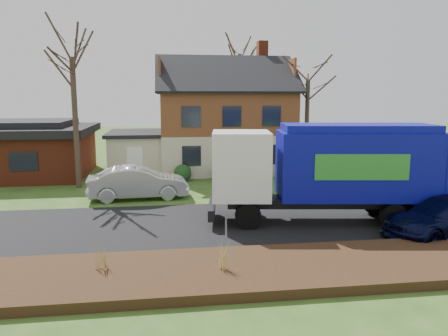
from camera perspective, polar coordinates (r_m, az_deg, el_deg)
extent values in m
plane|color=#2F4E1A|center=(18.31, -0.24, -7.37)|extent=(120.00, 120.00, 0.00)
cube|color=black|center=(18.31, -0.24, -7.34)|extent=(80.00, 7.00, 0.02)
cube|color=black|center=(13.33, 2.88, -13.25)|extent=(80.00, 3.50, 0.30)
cube|color=beige|center=(31.92, -0.04, 2.31)|extent=(9.00, 7.50, 2.70)
cube|color=#5D2B1A|center=(31.70, -0.04, 7.25)|extent=(9.00, 7.50, 2.80)
cube|color=maroon|center=(33.35, 5.01, 14.82)|extent=(0.70, 0.90, 1.60)
cube|color=beige|center=(31.19, -11.27, 1.87)|extent=(3.50, 5.50, 2.60)
cube|color=black|center=(31.04, -11.35, 4.47)|extent=(3.90, 5.90, 0.24)
cube|color=maroon|center=(32.12, -25.36, 1.54)|extent=(9.00, 7.50, 2.80)
cube|color=black|center=(31.96, -25.57, 4.47)|extent=(9.80, 8.20, 0.50)
cube|color=black|center=(31.93, -25.62, 5.27)|extent=(7.00, 6.00, 0.40)
cylinder|color=black|center=(17.57, 3.17, -6.30)|extent=(1.10, 0.50, 1.06)
cylinder|color=black|center=(19.64, 2.83, -4.61)|extent=(1.10, 0.50, 1.06)
cylinder|color=black|center=(18.81, 21.27, -5.89)|extent=(1.10, 0.50, 1.06)
cylinder|color=black|center=(20.76, 19.15, -4.37)|extent=(1.10, 0.50, 1.06)
cylinder|color=black|center=(19.33, 24.96, -5.73)|extent=(1.10, 0.50, 1.06)
cylinder|color=black|center=(21.23, 22.54, -4.27)|extent=(1.10, 0.50, 1.06)
cube|color=black|center=(19.04, 13.83, -4.28)|extent=(8.87, 2.42, 0.36)
cube|color=white|center=(18.20, 2.24, 0.44)|extent=(2.68, 2.85, 2.76)
cube|color=black|center=(18.16, -1.30, 0.92)|extent=(0.39, 2.24, 0.92)
cube|color=black|center=(18.58, -1.59, -5.33)|extent=(0.60, 2.56, 0.46)
cube|color=#0B0D8B|center=(19.00, 16.86, 0.42)|extent=(6.72, 3.41, 2.76)
cube|color=#0B0D8B|center=(18.83, 17.08, 5.03)|extent=(6.38, 3.07, 0.31)
cube|color=#0B0D8B|center=(20.23, 25.88, 0.11)|extent=(0.71, 2.63, 2.96)
cube|color=#2D8C30|center=(17.71, 17.60, 0.10)|extent=(3.65, 0.55, 1.02)
cube|color=#2D8C30|center=(20.17, 15.41, 1.28)|extent=(3.65, 0.55, 1.02)
imported|color=#B7BBBF|center=(23.03, -11.15, -1.90)|extent=(5.25, 2.20, 1.69)
imported|color=black|center=(18.67, 27.06, -5.69)|extent=(5.55, 3.32, 1.51)
cylinder|color=#433128|center=(26.38, -18.82, 5.49)|extent=(0.31, 0.31, 7.44)
cylinder|color=#3F2E26|center=(29.97, 10.74, 5.12)|extent=(0.29, 0.29, 6.28)
cylinder|color=#403126|center=(41.45, 2.04, 8.38)|extent=(0.35, 0.35, 9.13)
cone|color=#AD8D4C|center=(13.45, -15.60, -10.78)|extent=(0.04, 0.04, 0.84)
cone|color=#AD8D4C|center=(13.47, -16.20, -10.78)|extent=(0.04, 0.04, 0.84)
cone|color=#AD8D4C|center=(13.43, -14.99, -10.78)|extent=(0.04, 0.04, 0.84)
cone|color=#AD8D4C|center=(13.55, -15.54, -10.62)|extent=(0.04, 0.04, 0.84)
cone|color=#AD8D4C|center=(13.34, -15.66, -10.94)|extent=(0.04, 0.04, 0.84)
cone|color=tan|center=(12.86, -0.02, -11.32)|extent=(0.04, 0.04, 0.86)
cone|color=tan|center=(12.84, -0.63, -11.35)|extent=(0.04, 0.04, 0.86)
cone|color=tan|center=(12.88, 0.59, -11.29)|extent=(0.04, 0.04, 0.86)
cone|color=tan|center=(12.96, -0.08, -11.16)|extent=(0.04, 0.04, 0.86)
cone|color=tan|center=(12.76, 0.05, -11.49)|extent=(0.04, 0.04, 0.86)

